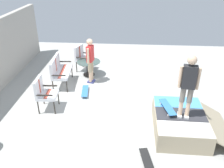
% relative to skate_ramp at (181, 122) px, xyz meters
% --- Properties ---
extents(ground_plane, '(12.00, 12.00, 0.10)m').
position_rel_skate_ramp_xyz_m(ground_plane, '(1.15, 1.89, -0.31)').
color(ground_plane, '#A8A8A3').
extents(skate_ramp, '(1.80, 2.00, 0.52)m').
position_rel_skate_ramp_xyz_m(skate_ramp, '(0.00, 0.00, 0.00)').
color(skate_ramp, tan).
rests_on(skate_ramp, ground_plane).
extents(patio_bench, '(1.29, 0.64, 1.02)m').
position_rel_skate_ramp_xyz_m(patio_bench, '(2.36, 3.87, 0.36)').
color(patio_bench, '#2D2823').
rests_on(patio_bench, ground_plane).
extents(patio_chair_near_house, '(0.75, 0.71, 1.02)m').
position_rel_skate_ramp_xyz_m(patio_chair_near_house, '(3.68, 3.30, 0.35)').
color(patio_chair_near_house, '#2D2823').
rests_on(patio_chair_near_house, ground_plane).
extents(patio_chair_by_wall, '(0.65, 0.59, 1.02)m').
position_rel_skate_ramp_xyz_m(patio_chair_by_wall, '(0.75, 3.89, 0.35)').
color(patio_chair_by_wall, '#2D2823').
rests_on(patio_chair_by_wall, ground_plane).
extents(patio_table, '(0.90, 0.90, 0.57)m').
position_rel_skate_ramp_xyz_m(patio_table, '(3.22, 2.95, 0.15)').
color(patio_table, '#2D2823').
rests_on(patio_table, ground_plane).
extents(person_watching, '(0.47, 0.29, 1.64)m').
position_rel_skate_ramp_xyz_m(person_watching, '(2.63, 2.77, 0.69)').
color(person_watching, navy).
rests_on(person_watching, ground_plane).
extents(person_skater, '(0.28, 0.47, 1.64)m').
position_rel_skate_ramp_xyz_m(person_skater, '(-0.09, -0.00, 1.21)').
color(person_skater, silver).
rests_on(person_skater, skate_ramp).
extents(skateboard_by_bench, '(0.82, 0.29, 0.10)m').
position_rel_skate_ramp_xyz_m(skateboard_by_bench, '(1.77, 2.86, -0.17)').
color(skateboard_by_bench, '#3372B2').
rests_on(skateboard_by_bench, ground_plane).
extents(skateboard_spare, '(0.82, 0.35, 0.10)m').
position_rel_skate_ramp_xyz_m(skateboard_spare, '(-1.25, 0.93, -0.17)').
color(skateboard_spare, black).
rests_on(skateboard_spare, ground_plane).
extents(skateboard_on_ramp, '(0.82, 0.39, 0.10)m').
position_rel_skate_ramp_xyz_m(skateboard_on_ramp, '(0.18, 0.36, 0.35)').
color(skateboard_on_ramp, '#3372B2').
rests_on(skateboard_on_ramp, skate_ramp).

